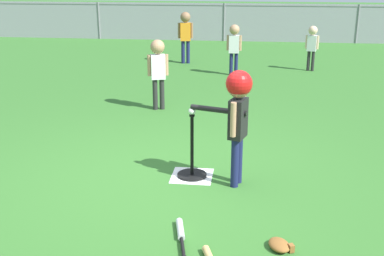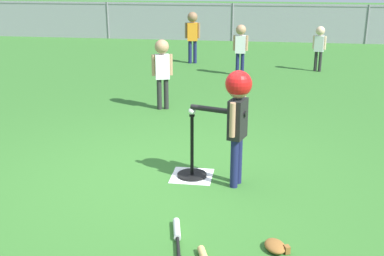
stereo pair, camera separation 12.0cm
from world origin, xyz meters
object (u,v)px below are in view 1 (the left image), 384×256
Objects in this scene: fielder_deep_center at (234,43)px; spare_bat_silver at (181,233)px; fielder_deep_left at (312,42)px; glove_tossed_aside at (280,245)px; fielder_near_right at (185,31)px; baseball_on_tee at (192,111)px; batter_child at (238,105)px; fielder_near_left at (158,65)px; batting_tee at (192,167)px.

spare_bat_silver is at bearing -91.38° from fielder_deep_center.
glove_tossed_aside is at bearing -97.85° from fielder_deep_left.
glove_tossed_aside is (1.85, -7.84, -0.74)m from fielder_near_right.
fielder_near_right is at bearing 103.26° from glove_tossed_aside.
baseball_on_tee is at bearing -107.49° from fielder_deep_left.
baseball_on_tee is at bearing 162.90° from batter_child.
fielder_near_right is 8.09m from glove_tossed_aside.
fielder_deep_center is at bearing 87.64° from baseball_on_tee.
fielder_near_right is (-1.45, 6.66, -0.09)m from batter_child.
fielder_deep_center is 1.08× the size of fielder_deep_left.
fielder_deep_center is 4.01× the size of glove_tossed_aside.
baseball_on_tee is at bearing -71.37° from fielder_near_left.
fielder_near_left is at bearing 108.63° from baseball_on_tee.
fielder_deep_left is at bearing 72.51° from baseball_on_tee.
batting_tee reaches higher than glove_tossed_aside.
spare_bat_silver is at bearing 173.65° from glove_tossed_aside.
fielder_deep_center is 6.57m from spare_bat_silver.
fielder_near_left is at bearing -111.18° from fielder_deep_center.
batting_tee is at bearing -92.36° from fielder_deep_center.
batting_tee reaches higher than spare_bat_silver.
fielder_near_right reaches higher than fielder_near_left.
batter_child is at bearing -17.10° from baseball_on_tee.
fielder_near_left is (-1.07, -2.77, 0.03)m from fielder_deep_center.
fielder_near_right is at bearing 169.22° from fielder_deep_left.
baseball_on_tee is at bearing 92.79° from spare_bat_silver.
batter_child is 2.99m from fielder_near_left.
fielder_near_right is 4.54× the size of glove_tossed_aside.
fielder_near_right is at bearing 102.26° from batter_child.
baseball_on_tee is 0.28× the size of glove_tossed_aside.
spare_bat_silver is 2.22× the size of glove_tossed_aside.
fielder_near_left is 4.28m from glove_tossed_aside.
fielder_deep_center reaches higher than baseball_on_tee.
glove_tossed_aside is (-1.01, -7.30, -0.59)m from fielder_deep_left.
batting_tee is at bearing -81.51° from fielder_near_right.
batting_tee is 6.62m from fielder_near_right.
glove_tossed_aside is (0.66, -6.62, -0.64)m from fielder_deep_center.
fielder_deep_center is at bearing -45.60° from fielder_near_right.
fielder_near_left reaches higher than batting_tee.
fielder_deep_left is at bearing 22.01° from fielder_deep_center.
fielder_near_left is at bearing -88.29° from fielder_near_right.
batting_tee is at bearing 162.90° from batter_child.
fielder_deep_center is (-0.26, 5.44, -0.18)m from batter_child.
batter_child is at bearing -17.10° from batting_tee.
fielder_near_right is 3.98m from fielder_near_left.
spare_bat_silver is (0.06, -1.24, -0.08)m from batting_tee.
baseball_on_tee is (0.00, -0.00, 0.62)m from batting_tee.
batting_tee is 0.58× the size of fielder_near_right.
baseball_on_tee reaches higher than glove_tossed_aside.
batter_child is 5.45m from fielder_deep_center.
fielder_near_left is (-1.33, 2.68, -0.15)m from batter_child.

